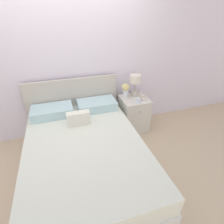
{
  "coord_description": "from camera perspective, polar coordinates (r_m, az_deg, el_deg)",
  "views": [
    {
      "loc": [
        -0.17,
        -2.73,
        1.97
      ],
      "look_at": [
        0.51,
        -0.57,
        0.61
      ],
      "focal_mm": 28.0,
      "sensor_mm": 36.0,
      "label": 1
    }
  ],
  "objects": [
    {
      "name": "ground_plane",
      "position": [
        3.37,
        -11.34,
        -5.56
      ],
      "size": [
        12.0,
        12.0,
        0.0
      ],
      "primitive_type": "plane",
      "color": "#CCB28E"
    },
    {
      "name": "wall_back",
      "position": [
        2.88,
        -14.26,
        16.6
      ],
      "size": [
        8.0,
        0.06,
        2.6
      ],
      "color": "white",
      "rests_on": "ground_plane"
    },
    {
      "name": "bed",
      "position": [
        2.44,
        -8.95,
        -13.04
      ],
      "size": [
        1.49,
        2.07,
        1.0
      ],
      "color": "white",
      "rests_on": "ground_plane"
    },
    {
      "name": "nightstand",
      "position": [
        3.21,
        7.06,
        -0.52
      ],
      "size": [
        0.46,
        0.49,
        0.62
      ],
      "color": "silver",
      "rests_on": "ground_plane"
    },
    {
      "name": "table_lamp",
      "position": [
        3.06,
        7.59,
        9.65
      ],
      "size": [
        0.19,
        0.19,
        0.38
      ],
      "color": "beige",
      "rests_on": "nightstand"
    },
    {
      "name": "flower_vase",
      "position": [
        3.0,
        4.43,
        7.25
      ],
      "size": [
        0.13,
        0.13,
        0.26
      ],
      "color": "white",
      "rests_on": "nightstand"
    },
    {
      "name": "teacup",
      "position": [
        2.93,
        8.5,
        3.76
      ],
      "size": [
        0.12,
        0.12,
        0.07
      ],
      "color": "white",
      "rests_on": "nightstand"
    },
    {
      "name": "alarm_clock",
      "position": [
        3.01,
        9.92,
        4.58
      ],
      "size": [
        0.07,
        0.06,
        0.08
      ],
      "color": "beige",
      "rests_on": "nightstand"
    }
  ]
}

